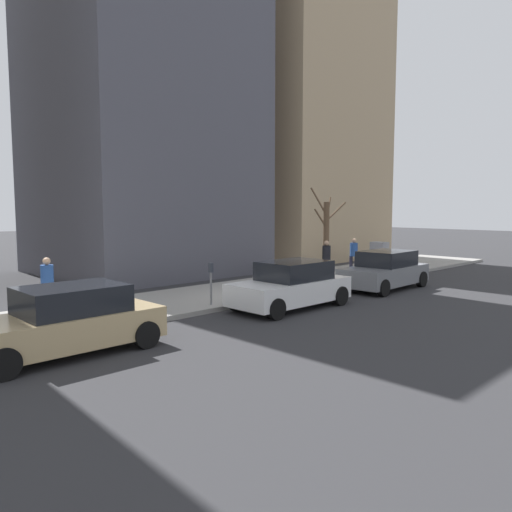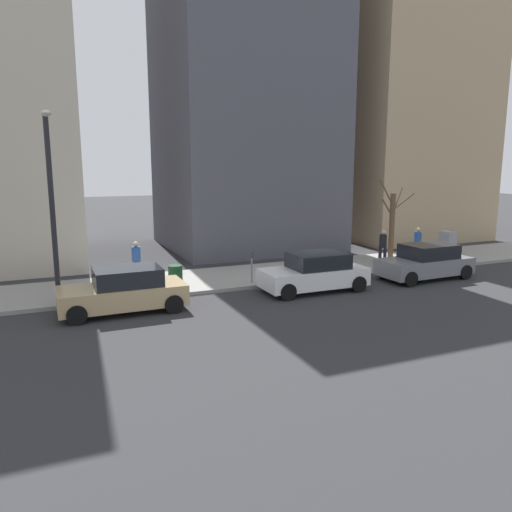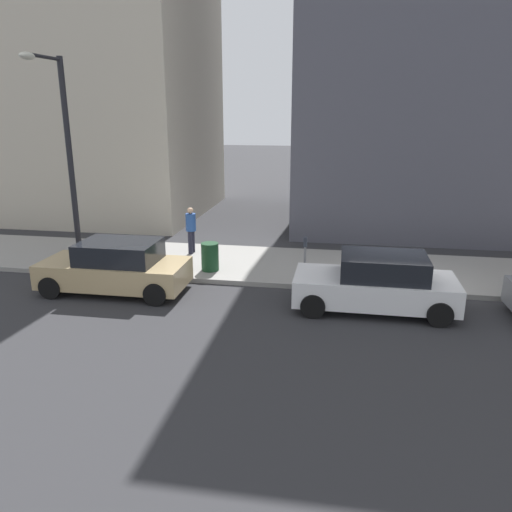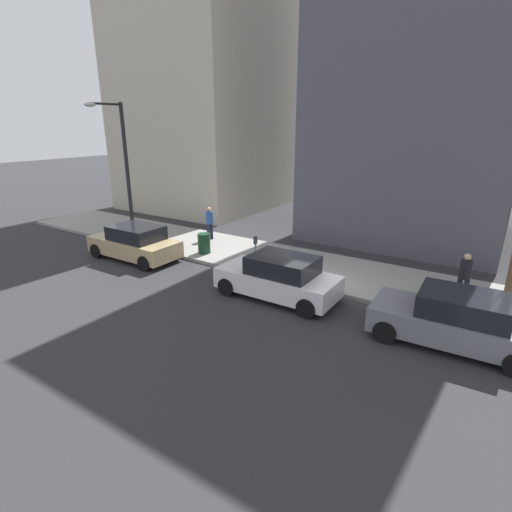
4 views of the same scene
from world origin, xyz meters
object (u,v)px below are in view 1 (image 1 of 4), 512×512
Objects in this scene: utility_box at (379,257)px; parking_meter at (211,279)px; parked_car_white at (291,286)px; office_block_center at (142,79)px; pedestrian_near_meter at (354,254)px; pedestrian_midblock at (326,257)px; parked_car_tan at (66,321)px; parked_car_grey at (385,271)px; office_tower_left at (295,116)px; pedestrian_far_corner at (47,282)px; bare_tree at (326,235)px; trash_bin at (116,302)px.

parking_meter is at bearing 94.34° from utility_box.
office_block_center is (11.30, -1.57, 8.80)m from parked_car_white.
pedestrian_near_meter is 1.00× the size of pedestrian_midblock.
pedestrian_near_meter is at bearing -79.95° from parked_car_tan.
utility_box reaches higher than parked_car_grey.
parked_car_grey is 0.23× the size of office_tower_left.
parked_car_tan is at bearing 166.84° from pedestrian_far_corner.
pedestrian_near_meter is at bearing 76.79° from utility_box.
pedestrian_far_corner is 0.09× the size of office_tower_left.
utility_box is 0.86× the size of pedestrian_midblock.
parked_car_tan is at bearing 98.16° from utility_box.
pedestrian_far_corner is (2.29, 4.26, 0.11)m from parking_meter.
pedestrian_midblock is (-1.05, 1.32, -0.89)m from bare_tree.
utility_box is 3.04m from bare_tree.
pedestrian_near_meter is 0.09× the size of office_tower_left.
pedestrian_near_meter is at bearing -91.42° from pedestrian_far_corner.
pedestrian_far_corner is at bearing 89.48° from bare_tree.
parked_car_grey and parked_car_white have the same top height.
bare_tree is (1.32, 2.49, 1.13)m from utility_box.
pedestrian_midblock is at bearing -81.40° from parking_meter.
office_tower_left is at bearing -61.54° from parked_car_tan.
pedestrian_far_corner reaches higher than parked_car_tan.
office_block_center is at bearing 137.35° from pedestrian_midblock.
utility_box is at bearing -85.66° from parking_meter.
parked_car_grey is 12.91m from parked_car_tan.
bare_tree is 0.22× the size of office_tower_left.
pedestrian_near_meter is 2.22m from pedestrian_midblock.
parked_car_grey reaches higher than parking_meter.
bare_tree is 4.49× the size of trash_bin.
bare_tree is at bearing 140.34° from office_tower_left.
trash_bin is 0.05× the size of office_block_center.
parking_meter is at bearing 104.00° from bare_tree.
pedestrian_near_meter is at bearing -82.73° from parking_meter.
office_block_center is at bearing -43.78° from pedestrian_far_corner.
office_block_center is at bearing 10.83° from pedestrian_near_meter.
office_tower_left reaches higher than parking_meter.
parked_car_tan is 4.68× the size of trash_bin.
pedestrian_near_meter is at bearing -86.50° from trash_bin.
pedestrian_midblock is (2.81, 0.16, 0.35)m from parked_car_grey.
parked_car_tan is 2.95× the size of utility_box.
office_tower_left is (9.61, -14.88, 8.16)m from parking_meter.
pedestrian_near_meter is 0.09× the size of office_block_center.
pedestrian_near_meter is 13.38m from office_block_center.
office_tower_left is at bearing -35.12° from parked_car_grey.
pedestrian_far_corner reaches higher than trash_bin.
bare_tree is 2.43× the size of pedestrian_midblock.
parked_car_white is 2.53× the size of pedestrian_far_corner.
utility_box is at bearing -74.79° from parked_car_white.
office_tower_left is at bearing -56.72° from pedestrian_near_meter.
office_tower_left reaches higher than bare_tree.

